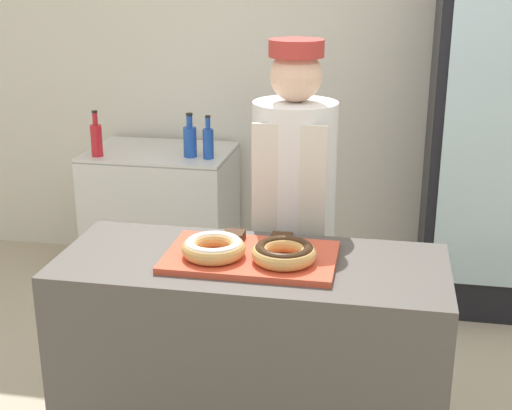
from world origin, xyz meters
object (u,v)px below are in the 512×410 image
Objects in this scene: beverage_fridge at (483,138)px; bottle_blue at (190,140)px; donut_chocolate_glaze at (284,252)px; bottle_blue_b at (208,142)px; chest_freezer at (163,213)px; baker_person at (293,221)px; serving_tray at (251,257)px; bottle_red at (96,139)px; brownie_back_right at (281,239)px; donut_light_glaze at (214,247)px; brownie_back_left at (234,236)px.

beverage_fridge is 7.55× the size of bottle_blue.
bottle_blue_b is at bearing 112.90° from donut_chocolate_glaze.
baker_person is at bearing -50.64° from chest_freezer.
chest_freezer is at bearing 117.75° from serving_tray.
bottle_red reaches higher than donut_chocolate_glaze.
donut_chocolate_glaze is 1.99m from beverage_fridge.
bottle_red is at bearing 133.34° from brownie_back_right.
donut_light_glaze is 1.77m from bottle_blue.
donut_light_glaze reaches higher than brownie_back_right.
serving_tray reaches higher than chest_freezer.
donut_light_glaze is 0.90× the size of bottle_blue_b.
bottle_blue is (-0.69, 1.63, 0.02)m from serving_tray.
beverage_fridge is at bearing 64.09° from donut_chocolate_glaze.
chest_freezer is at bearing 122.02° from brownie_back_right.
donut_light_glaze is 0.84× the size of bottle_red.
bottle_blue is (-0.78, 1.50, -0.00)m from brownie_back_right.
baker_person reaches higher than chest_freezer.
donut_light_glaze reaches higher than chest_freezer.
brownie_back_left is 1.89m from chest_freezer.
brownie_back_left is 0.30× the size of bottle_blue.
baker_person reaches higher than donut_light_glaze.
bottle_blue is (-0.77, 1.11, 0.07)m from baker_person.
bottle_red is (-1.37, 1.59, -0.02)m from donut_chocolate_glaze.
bottle_blue is 0.12m from bottle_blue_b.
serving_tray is 1.77m from bottle_blue.
brownie_back_left is 1.56m from bottle_blue_b.
donut_light_glaze is at bearing -110.52° from baker_person.
bottle_blue_b is (-0.67, 1.49, -0.01)m from brownie_back_right.
bottle_red is 0.56m from bottle_blue.
bottle_blue_b reaches higher than chest_freezer.
bottle_blue reaches higher than donut_chocolate_glaze.
baker_person reaches higher than bottle_blue.
donut_light_glaze is 2.11m from beverage_fridge.
brownie_back_left and brownie_back_right have the same top height.
serving_tray is 7.86× the size of brownie_back_left.
serving_tray is at bearing -67.11° from bottle_blue.
brownie_back_left is 0.05× the size of baker_person.
bottle_red reaches higher than donut_light_glaze.
donut_light_glaze is at bearing 180.00° from donut_chocolate_glaze.
baker_person is at bearing 69.48° from donut_light_glaze.
bottle_blue is at bearing 115.99° from donut_chocolate_glaze.
donut_light_glaze is at bearing -66.19° from chest_freezer.
chest_freezer is at bearing 153.63° from bottle_blue.
bottle_blue reaches higher than brownie_back_left.
beverage_fridge reaches higher than donut_chocolate_glaze.
chest_freezer is 0.63m from bottle_blue_b.
brownie_back_right reaches higher than serving_tray.
brownie_back_left is at bearing -50.88° from bottle_red.
donut_chocolate_glaze is (0.26, 0.00, 0.00)m from donut_light_glaze.
bottle_red is at bearing -147.88° from chest_freezer.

